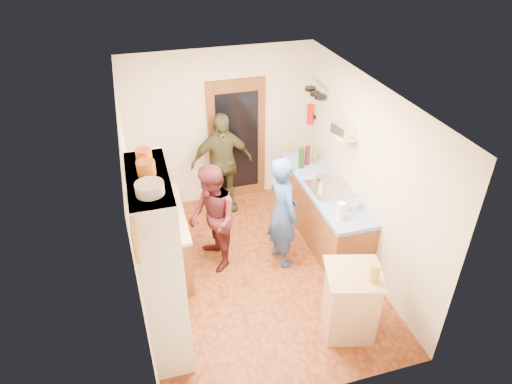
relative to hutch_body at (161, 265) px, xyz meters
name	(u,v)px	position (x,y,z in m)	size (l,w,h in m)	color
floor	(256,270)	(1.30, 0.80, -1.11)	(3.00, 4.00, 0.02)	brown
ceiling	(256,93)	(1.30, 0.80, 1.51)	(3.00, 4.00, 0.02)	silver
wall_back	(221,128)	(1.30, 2.81, 0.20)	(3.00, 0.02, 2.60)	beige
wall_front	(318,308)	(1.30, -1.21, 0.20)	(3.00, 0.02, 2.60)	beige
wall_left	(133,212)	(-0.21, 0.80, 0.20)	(0.02, 4.00, 2.60)	beige
wall_right	(364,176)	(2.81, 0.80, 0.20)	(0.02, 4.00, 2.60)	beige
door_frame	(237,141)	(1.55, 2.77, -0.05)	(0.95, 0.06, 2.10)	brown
door_glass	(238,142)	(1.55, 2.74, -0.05)	(0.70, 0.02, 1.70)	black
hutch_body	(161,265)	(0.00, 0.00, 0.00)	(0.40, 1.20, 2.20)	white
hutch_top_shelf	(148,179)	(0.00, 0.00, 1.08)	(0.40, 1.14, 0.04)	white
plate_stack	(150,188)	(0.00, -0.30, 1.15)	(0.26, 0.26, 0.11)	white
orange_pot_a	(146,168)	(0.00, 0.05, 1.17)	(0.18, 0.18, 0.14)	orange
orange_pot_b	(144,156)	(0.00, 0.30, 1.17)	(0.16, 0.16, 0.14)	orange
left_counter_base	(163,242)	(0.10, 1.25, -0.68)	(0.60, 1.40, 0.85)	brown
left_counter_top	(160,216)	(0.10, 1.25, -0.23)	(0.64, 1.44, 0.05)	tan
toaster	(167,228)	(0.15, 0.79, -0.10)	(0.27, 0.18, 0.20)	white
kettle	(156,218)	(0.05, 1.04, -0.11)	(0.17, 0.17, 0.19)	white
orange_bowl	(164,204)	(0.18, 1.40, -0.16)	(0.19, 0.19, 0.09)	orange
chopping_board	(156,189)	(0.12, 1.88, -0.19)	(0.30, 0.22, 0.03)	tan
right_counter_base	(323,212)	(2.50, 1.30, -0.68)	(0.60, 2.20, 0.84)	brown
right_counter_top	(325,187)	(2.50, 1.30, -0.23)	(0.62, 2.22, 0.06)	#153DB8
hob	(329,189)	(2.50, 1.17, -0.18)	(0.55, 0.58, 0.04)	silver
pot_on_hob	(323,180)	(2.45, 1.28, -0.09)	(0.21, 0.21, 0.13)	silver
bottle_a	(301,158)	(2.35, 1.90, -0.03)	(0.08, 0.08, 0.33)	#143F14
bottle_b	(307,155)	(2.48, 1.98, -0.05)	(0.08, 0.08, 0.31)	#591419
bottle_c	(315,154)	(2.61, 2.00, -0.06)	(0.07, 0.07, 0.29)	olive
paper_towel	(341,211)	(2.35, 0.49, -0.08)	(0.11, 0.11, 0.25)	white
mixing_bowl	(351,205)	(2.60, 0.68, -0.16)	(0.23, 0.23, 0.09)	silver
island_base	(350,303)	(2.06, -0.51, -0.67)	(0.55, 0.55, 0.86)	tan
island_top	(355,274)	(2.06, -0.51, -0.22)	(0.62, 0.62, 0.05)	tan
cutting_board	(349,271)	(2.03, -0.45, -0.21)	(0.35, 0.28, 0.02)	white
oil_jar	(375,273)	(2.21, -0.68, -0.08)	(0.11, 0.11, 0.22)	#AD9E2D
pan_rail	(320,84)	(2.76, 2.33, 0.95)	(0.02, 0.02, 0.65)	silver
pan_hang_a	(320,97)	(2.70, 2.15, 0.82)	(0.18, 0.18, 0.05)	black
pan_hang_b	(315,94)	(2.70, 2.35, 0.80)	(0.16, 0.16, 0.05)	black
pan_hang_c	(310,89)	(2.70, 2.55, 0.81)	(0.17, 0.17, 0.05)	black
wall_shelf	(343,136)	(2.67, 1.25, 0.60)	(0.26, 0.42, 0.03)	tan
radio	(344,130)	(2.67, 1.25, 0.69)	(0.22, 0.30, 0.15)	silver
ext_bracket	(314,117)	(2.77, 2.50, 0.35)	(0.06, 0.10, 0.04)	black
fire_extinguisher	(310,114)	(2.71, 2.50, 0.40)	(0.11, 0.11, 0.32)	red
picture_frame	(135,241)	(-0.18, -0.75, 0.95)	(0.03, 0.25, 0.30)	gold
person_hob	(286,212)	(1.75, 0.91, -0.27)	(0.61, 0.40, 1.67)	#2D4B91
person_left	(214,217)	(0.80, 1.15, -0.32)	(0.76, 0.59, 1.56)	#4B1A1F
person_back	(223,163)	(1.23, 2.44, -0.24)	(1.00, 0.42, 1.71)	#393A22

